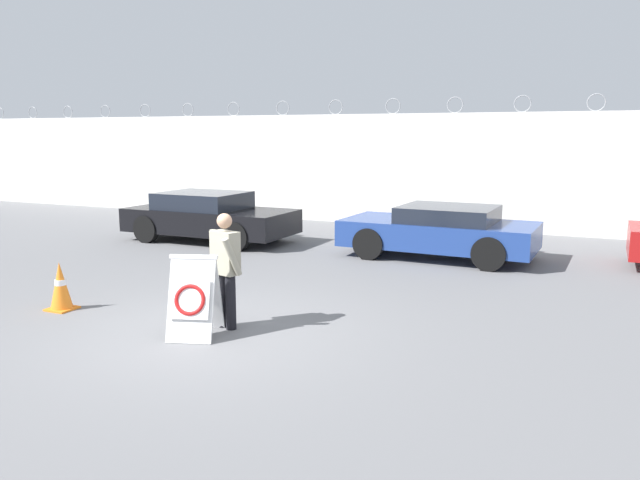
{
  "coord_description": "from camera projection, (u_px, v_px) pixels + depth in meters",
  "views": [
    {
      "loc": [
        4.87,
        -7.05,
        2.77
      ],
      "look_at": [
        1.11,
        1.33,
        1.2
      ],
      "focal_mm": 35.0,
      "sensor_mm": 36.0,
      "label": 1
    }
  ],
  "objects": [
    {
      "name": "perimeter_wall",
      "position": [
        422.0,
        170.0,
        18.51
      ],
      "size": [
        36.0,
        0.3,
        3.8
      ],
      "color": "silver",
      "rests_on": "ground_plane"
    },
    {
      "name": "security_guard",
      "position": [
        225.0,
        266.0,
        8.84
      ],
      "size": [
        0.6,
        0.5,
        1.67
      ],
      "rotation": [
        0.0,
        0.0,
        -0.28
      ],
      "color": "black",
      "rests_on": "ground_plane"
    },
    {
      "name": "traffic_cone_near",
      "position": [
        61.0,
        286.0,
        9.86
      ],
      "size": [
        0.4,
        0.4,
        0.77
      ],
      "color": "orange",
      "rests_on": "ground_plane"
    },
    {
      "name": "parked_car_front_coupe",
      "position": [
        209.0,
        216.0,
        16.14
      ],
      "size": [
        4.41,
        2.06,
        1.26
      ],
      "rotation": [
        0.0,
        0.0,
        -0.02
      ],
      "color": "black",
      "rests_on": "ground_plane"
    },
    {
      "name": "parked_car_rear_sedan",
      "position": [
        440.0,
        231.0,
        13.97
      ],
      "size": [
        4.3,
        2.15,
        1.17
      ],
      "rotation": [
        0.0,
        0.0,
        3.1
      ],
      "color": "black",
      "rests_on": "ground_plane"
    },
    {
      "name": "barricade_sign",
      "position": [
        194.0,
        296.0,
        8.53
      ],
      "size": [
        0.84,
        0.93,
        1.14
      ],
      "rotation": [
        0.0,
        0.0,
        0.32
      ],
      "color": "white",
      "rests_on": "ground_plane"
    },
    {
      "name": "ground_plane",
      "position": [
        210.0,
        333.0,
        8.77
      ],
      "size": [
        90.0,
        90.0,
        0.0
      ],
      "primitive_type": "plane",
      "color": "slate"
    }
  ]
}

